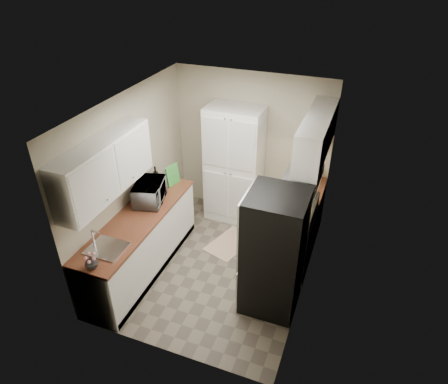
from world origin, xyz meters
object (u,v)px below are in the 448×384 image
(electric_range, at_px, (288,239))
(pantry_cabinet, at_px, (234,165))
(wine_bottle, at_px, (156,178))
(refrigerator, at_px, (274,253))
(microwave, at_px, (150,192))
(toaster_oven, at_px, (306,176))

(electric_range, bearing_deg, pantry_cabinet, 141.78)
(pantry_cabinet, relative_size, wine_bottle, 6.36)
(refrigerator, height_order, microwave, refrigerator)
(refrigerator, xyz_separation_m, toaster_oven, (0.04, 1.75, 0.18))
(pantry_cabinet, xyz_separation_m, wine_bottle, (-0.94, -0.93, 0.08))
(microwave, xyz_separation_m, wine_bottle, (-0.12, 0.40, 0.00))
(electric_range, distance_m, toaster_oven, 1.10)
(refrigerator, bearing_deg, toaster_oven, 88.54)
(refrigerator, relative_size, microwave, 3.01)
(wine_bottle, distance_m, toaster_oven, 2.33)
(wine_bottle, bearing_deg, refrigerator, -20.90)
(wine_bottle, bearing_deg, pantry_cabinet, 44.71)
(pantry_cabinet, relative_size, toaster_oven, 5.22)
(toaster_oven, bearing_deg, pantry_cabinet, -155.44)
(electric_range, relative_size, refrigerator, 0.66)
(electric_range, xyz_separation_m, microwave, (-1.99, -0.41, 0.60))
(refrigerator, distance_m, microwave, 2.01)
(toaster_oven, bearing_deg, wine_bottle, -132.43)
(electric_range, bearing_deg, wine_bottle, -179.85)
(microwave, height_order, toaster_oven, microwave)
(pantry_cabinet, height_order, refrigerator, pantry_cabinet)
(electric_range, height_order, refrigerator, refrigerator)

